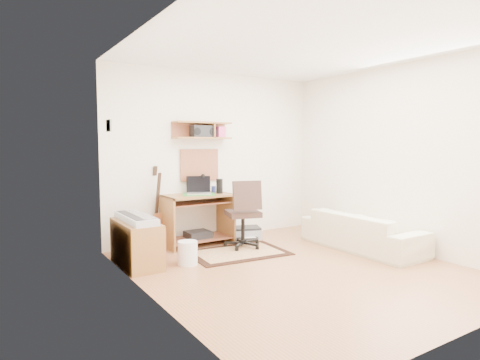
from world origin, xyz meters
TOP-DOWN VIEW (x-y plane):
  - floor at (0.00, 0.00)m, footprint 3.60×4.00m
  - ceiling at (0.00, 0.00)m, footprint 3.60×4.00m
  - back_wall at (0.00, 2.00)m, footprint 3.60×0.01m
  - left_wall at (-1.80, 0.00)m, footprint 0.01×4.00m
  - right_wall at (1.80, 0.00)m, footprint 0.01×4.00m
  - wall_shelf at (-0.30, 1.88)m, footprint 0.90×0.25m
  - cork_board at (-0.30, 1.98)m, footprint 0.64×0.03m
  - wall_photo at (-1.79, 1.50)m, footprint 0.02×0.20m
  - desk at (-0.47, 1.73)m, footprint 1.00×0.55m
  - laptop at (-0.45, 1.71)m, footprint 0.47×0.47m
  - speaker at (-0.12, 1.68)m, footprint 0.10×0.10m
  - desk_lamp at (-0.28, 1.87)m, footprint 0.10×0.10m
  - pencil_cup at (-0.14, 1.83)m, footprint 0.07×0.07m
  - boombox at (-0.30, 1.87)m, footprint 0.36×0.16m
  - rug at (-0.23, 0.98)m, footprint 1.37×0.98m
  - task_chair at (-0.00, 1.20)m, footprint 0.63×0.63m
  - cabinet at (-1.58, 1.18)m, footprint 0.40×0.90m
  - music_keyboard at (-1.58, 1.18)m, footprint 0.28×0.90m
  - guitar at (-1.02, 1.86)m, footprint 0.36×0.27m
  - waste_basket at (-1.03, 0.87)m, footprint 0.31×0.31m
  - printer at (0.37, 1.68)m, footprint 0.54×0.48m
  - sofa at (1.38, 0.22)m, footprint 0.52×1.79m

SIDE VIEW (x-z plane):
  - floor at x=0.00m, z-range -0.01..0.00m
  - rug at x=-0.23m, z-range 0.00..0.02m
  - printer at x=0.37m, z-range 0.00..0.17m
  - waste_basket at x=-1.03m, z-range 0.00..0.29m
  - cabinet at x=-1.58m, z-range 0.00..0.55m
  - sofa at x=1.38m, z-range 0.00..0.70m
  - desk at x=-0.47m, z-range 0.00..0.75m
  - task_chair at x=0.00m, z-range 0.00..1.00m
  - music_keyboard at x=-1.58m, z-range 0.55..0.63m
  - guitar at x=-1.02m, z-range 0.00..1.18m
  - pencil_cup at x=-0.14m, z-range 0.75..0.85m
  - speaker at x=-0.12m, z-range 0.75..0.97m
  - laptop at x=-0.45m, z-range 0.75..1.02m
  - desk_lamp at x=-0.28m, z-range 0.75..1.04m
  - cork_board at x=-0.30m, z-range 0.92..1.42m
  - back_wall at x=0.00m, z-range 0.00..2.60m
  - left_wall at x=-1.80m, z-range 0.00..2.60m
  - right_wall at x=1.80m, z-range 0.00..2.60m
  - boombox at x=-0.30m, z-range 1.59..1.77m
  - wall_shelf at x=-0.30m, z-range 1.57..1.83m
  - wall_photo at x=-1.79m, z-range 1.65..1.79m
  - ceiling at x=0.00m, z-range 2.60..2.61m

